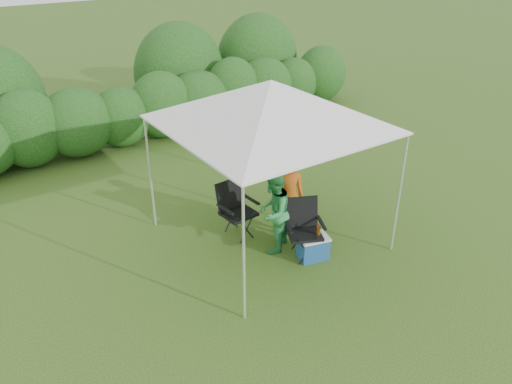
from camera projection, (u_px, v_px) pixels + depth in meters
ground at (286, 250)px, 8.52m from camera, size 70.00×70.00×0.00m
hedge at (143, 110)px, 12.52m from camera, size 13.44×1.53×1.80m
canopy at (271, 103)px, 7.73m from camera, size 3.10×3.10×2.83m
chair_right at (303, 225)px, 8.20m from camera, size 0.74×0.72×0.98m
chair_left at (235, 205)px, 8.75m from camera, size 0.65×0.59×0.99m
man at (289, 197)px, 8.63m from camera, size 0.66×0.58×1.51m
woman at (273, 212)px, 8.22m from camera, size 0.90×0.86×1.46m
cooler at (313, 247)px, 8.23m from camera, size 0.56×0.47×0.41m
bottle at (319, 230)px, 8.07m from camera, size 0.07×0.07×0.25m
lawn_toy at (306, 129)px, 13.26m from camera, size 0.58×0.48×0.29m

